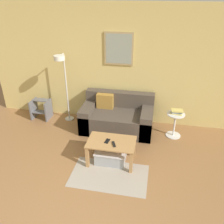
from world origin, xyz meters
TOP-DOWN VIEW (x-y plane):
  - wall_back at (0.00, 3.06)m, footprint 5.60×0.09m
  - area_rug at (0.34, 1.10)m, footprint 1.27×0.75m
  - couch at (0.20, 2.61)m, footprint 1.51×0.85m
  - coffee_table at (0.30, 1.47)m, footprint 0.83×0.52m
  - storage_bin at (0.29, 1.51)m, footprint 0.54×0.45m
  - floor_lamp at (-0.99, 2.65)m, footprint 0.22×0.43m
  - side_table at (1.41, 2.54)m, footprint 0.36×0.36m
  - book_stack at (1.42, 2.56)m, footprint 0.26×0.21m
  - remote_control at (0.36, 1.39)m, footprint 0.09×0.15m
  - cell_phone at (0.23, 1.47)m, footprint 0.09×0.15m
  - step_stool at (-1.64, 2.72)m, footprint 0.41×0.36m

SIDE VIEW (x-z plane):
  - area_rug at x=0.34m, z-range 0.00..0.01m
  - storage_bin at x=0.29m, z-range 0.00..0.24m
  - step_stool at x=-1.64m, z-range 0.02..0.47m
  - couch at x=0.20m, z-range -0.10..0.66m
  - side_table at x=1.41m, z-range 0.05..0.58m
  - coffee_table at x=0.30m, z-range 0.12..0.55m
  - cell_phone at x=0.23m, z-range 0.43..0.44m
  - remote_control at x=0.36m, z-range 0.43..0.45m
  - book_stack at x=1.42m, z-range 0.52..0.61m
  - floor_lamp at x=-0.99m, z-range 0.41..1.98m
  - wall_back at x=0.00m, z-range 0.01..2.56m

